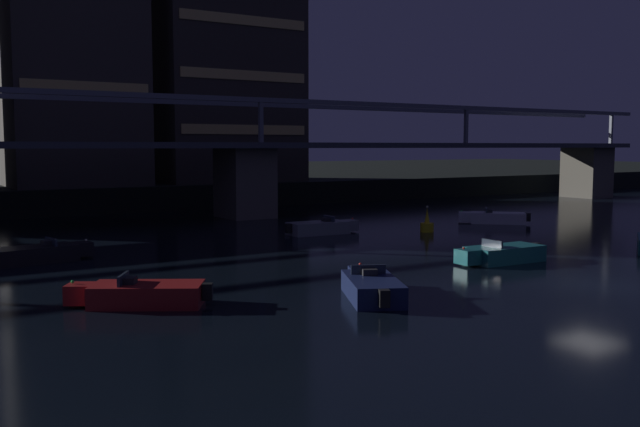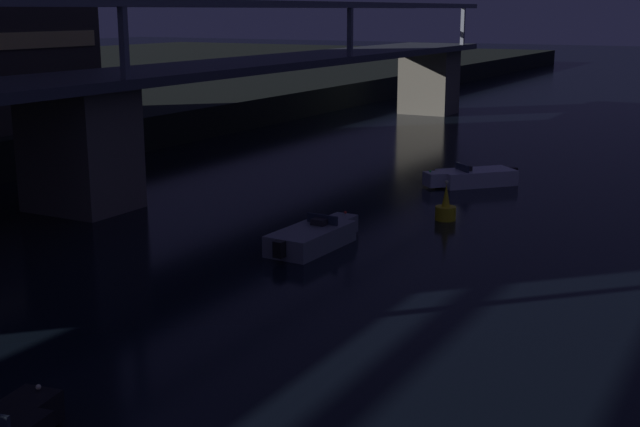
{
  "view_description": "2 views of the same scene",
  "coord_description": "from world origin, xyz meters",
  "px_view_note": "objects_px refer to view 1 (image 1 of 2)",
  "views": [
    {
      "loc": [
        -24.72,
        -18.51,
        5.71
      ],
      "look_at": [
        -1.86,
        18.19,
        1.57
      ],
      "focal_mm": 39.58,
      "sensor_mm": 36.0,
      "label": 1
    },
    {
      "loc": [
        -27.89,
        4.86,
        8.88
      ],
      "look_at": [
        0.6,
        20.56,
        1.05
      ],
      "focal_mm": 47.57,
      "sensor_mm": 36.0,
      "label": 2
    }
  ],
  "objects_px": {
    "speedboat_near_center": "(39,254)",
    "speedboat_mid_right": "(371,287)",
    "speedboat_near_right": "(141,294)",
    "channel_buoy": "(427,225)",
    "speedboat_far_left": "(501,254)",
    "speedboat_near_left": "(321,228)",
    "tower_central": "(220,53)",
    "speedboat_mid_center": "(495,218)",
    "river_bridge": "(245,161)"
  },
  "relations": [
    {
      "from": "speedboat_near_left",
      "to": "speedboat_mid_right",
      "type": "bearing_deg",
      "value": -116.4
    },
    {
      "from": "tower_central",
      "to": "channel_buoy",
      "type": "distance_m",
      "value": 33.48
    },
    {
      "from": "speedboat_mid_center",
      "to": "channel_buoy",
      "type": "height_order",
      "value": "channel_buoy"
    },
    {
      "from": "river_bridge",
      "to": "speedboat_mid_right",
      "type": "distance_m",
      "value": 31.55
    },
    {
      "from": "river_bridge",
      "to": "speedboat_mid_right",
      "type": "relative_size",
      "value": 18.17
    },
    {
      "from": "speedboat_mid_center",
      "to": "channel_buoy",
      "type": "distance_m",
      "value": 7.91
    },
    {
      "from": "speedboat_mid_center",
      "to": "channel_buoy",
      "type": "xyz_separation_m",
      "value": [
        -7.78,
        -1.44,
        0.06
      ]
    },
    {
      "from": "speedboat_mid_center",
      "to": "speedboat_far_left",
      "type": "distance_m",
      "value": 18.08
    },
    {
      "from": "speedboat_mid_center",
      "to": "tower_central",
      "type": "bearing_deg",
      "value": 107.68
    },
    {
      "from": "speedboat_near_left",
      "to": "speedboat_near_right",
      "type": "distance_m",
      "value": 21.74
    },
    {
      "from": "tower_central",
      "to": "speedboat_mid_center",
      "type": "bearing_deg",
      "value": -72.32
    },
    {
      "from": "speedboat_near_right",
      "to": "speedboat_mid_center",
      "type": "xyz_separation_m",
      "value": [
        30.8,
        12.75,
        0.0
      ]
    },
    {
      "from": "speedboat_near_left",
      "to": "channel_buoy",
      "type": "distance_m",
      "value": 7.16
    },
    {
      "from": "speedboat_near_center",
      "to": "channel_buoy",
      "type": "bearing_deg",
      "value": -1.73
    },
    {
      "from": "speedboat_far_left",
      "to": "channel_buoy",
      "type": "height_order",
      "value": "channel_buoy"
    },
    {
      "from": "speedboat_near_left",
      "to": "speedboat_near_center",
      "type": "bearing_deg",
      "value": -173.12
    },
    {
      "from": "speedboat_mid_right",
      "to": "channel_buoy",
      "type": "xyz_separation_m",
      "value": [
        15.25,
        14.64,
        0.06
      ]
    },
    {
      "from": "tower_central",
      "to": "speedboat_far_left",
      "type": "xyz_separation_m",
      "value": [
        -3.59,
        -41.54,
        -14.57
      ]
    },
    {
      "from": "speedboat_near_right",
      "to": "speedboat_mid_center",
      "type": "relative_size",
      "value": 1.09
    },
    {
      "from": "river_bridge",
      "to": "speedboat_near_left",
      "type": "height_order",
      "value": "river_bridge"
    },
    {
      "from": "speedboat_near_center",
      "to": "speedboat_far_left",
      "type": "bearing_deg",
      "value": -32.07
    },
    {
      "from": "speedboat_near_center",
      "to": "channel_buoy",
      "type": "distance_m",
      "value": 24.33
    },
    {
      "from": "speedboat_near_left",
      "to": "speedboat_mid_right",
      "type": "xyz_separation_m",
      "value": [
        -8.69,
        -17.52,
        0.0
      ]
    },
    {
      "from": "speedboat_near_center",
      "to": "speedboat_far_left",
      "type": "relative_size",
      "value": 1.0
    },
    {
      "from": "speedboat_far_left",
      "to": "channel_buoy",
      "type": "bearing_deg",
      "value": 66.44
    },
    {
      "from": "speedboat_near_center",
      "to": "speedboat_near_right",
      "type": "xyz_separation_m",
      "value": [
        1.3,
        -12.05,
        0.0
      ]
    },
    {
      "from": "river_bridge",
      "to": "speedboat_near_center",
      "type": "bearing_deg",
      "value": -141.58
    },
    {
      "from": "speedboat_near_left",
      "to": "speedboat_mid_right",
      "type": "distance_m",
      "value": 19.55
    },
    {
      "from": "speedboat_near_right",
      "to": "speedboat_far_left",
      "type": "relative_size",
      "value": 0.93
    },
    {
      "from": "speedboat_mid_right",
      "to": "speedboat_far_left",
      "type": "distance_m",
      "value": 10.78
    },
    {
      "from": "river_bridge",
      "to": "channel_buoy",
      "type": "xyz_separation_m",
      "value": [
        6.01,
        -15.26,
        -4.01
      ]
    },
    {
      "from": "speedboat_near_center",
      "to": "speedboat_mid_right",
      "type": "relative_size",
      "value": 1.05
    },
    {
      "from": "tower_central",
      "to": "speedboat_near_left",
      "type": "bearing_deg",
      "value": -100.75
    },
    {
      "from": "channel_buoy",
      "to": "speedboat_near_right",
      "type": "bearing_deg",
      "value": -153.82
    },
    {
      "from": "speedboat_near_center",
      "to": "speedboat_mid_center",
      "type": "bearing_deg",
      "value": 1.26
    },
    {
      "from": "river_bridge",
      "to": "speedboat_near_center",
      "type": "distance_m",
      "value": 23.73
    },
    {
      "from": "tower_central",
      "to": "speedboat_mid_right",
      "type": "height_order",
      "value": "tower_central"
    },
    {
      "from": "speedboat_near_right",
      "to": "tower_central",
      "type": "bearing_deg",
      "value": 62.43
    },
    {
      "from": "river_bridge",
      "to": "speedboat_near_center",
      "type": "xyz_separation_m",
      "value": [
        -18.31,
        -14.52,
        -4.07
      ]
    },
    {
      "from": "tower_central",
      "to": "speedboat_near_right",
      "type": "bearing_deg",
      "value": -117.57
    },
    {
      "from": "speedboat_mid_right",
      "to": "speedboat_far_left",
      "type": "xyz_separation_m",
      "value": [
        10.28,
        3.25,
        0.0
      ]
    },
    {
      "from": "channel_buoy",
      "to": "speedboat_far_left",
      "type": "bearing_deg",
      "value": -113.56
    },
    {
      "from": "speedboat_near_center",
      "to": "speedboat_far_left",
      "type": "distance_m",
      "value": 22.84
    },
    {
      "from": "tower_central",
      "to": "speedboat_near_right",
      "type": "height_order",
      "value": "tower_central"
    },
    {
      "from": "speedboat_near_center",
      "to": "speedboat_far_left",
      "type": "xyz_separation_m",
      "value": [
        19.35,
        -12.13,
        0.0
      ]
    },
    {
      "from": "speedboat_mid_center",
      "to": "speedboat_mid_right",
      "type": "distance_m",
      "value": 28.08
    },
    {
      "from": "speedboat_mid_center",
      "to": "speedboat_near_right",
      "type": "bearing_deg",
      "value": -157.5
    },
    {
      "from": "speedboat_mid_right",
      "to": "speedboat_mid_center",
      "type": "bearing_deg",
      "value": 34.92
    },
    {
      "from": "speedboat_mid_center",
      "to": "speedboat_mid_right",
      "type": "height_order",
      "value": "same"
    },
    {
      "from": "tower_central",
      "to": "speedboat_mid_right",
      "type": "xyz_separation_m",
      "value": [
        -13.87,
        -44.78,
        -14.57
      ]
    }
  ]
}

